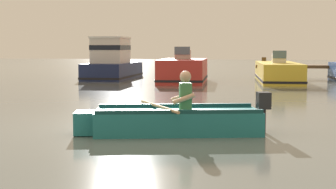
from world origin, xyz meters
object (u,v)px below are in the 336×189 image
at_px(moored_boat_navy, 112,63).
at_px(moored_boat_red, 183,71).
at_px(rowboat_with_person, 174,120).
at_px(moored_boat_yellow, 278,72).

bearing_deg(moored_boat_navy, moored_boat_red, -26.10).
height_order(rowboat_with_person, moored_boat_yellow, moored_boat_yellow).
bearing_deg(moored_boat_red, moored_boat_yellow, 19.67).
height_order(moored_boat_red, moored_boat_yellow, moored_boat_red).
bearing_deg(rowboat_with_person, moored_boat_navy, 111.15).
distance_m(rowboat_with_person, moored_boat_yellow, 15.82).
bearing_deg(moored_boat_red, rowboat_with_person, -81.37).
height_order(moored_boat_navy, moored_boat_yellow, moored_boat_navy).
bearing_deg(moored_boat_yellow, moored_boat_navy, 176.98).
relative_size(moored_boat_red, moored_boat_yellow, 0.70).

